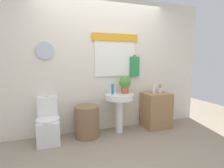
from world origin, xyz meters
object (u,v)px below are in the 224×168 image
object	(u,v)px
toilet	(48,125)
soap_bottle	(113,89)
potted_plant	(125,84)
toothbrush_cup	(160,90)
laundry_hamper	(87,121)
wooden_cabinet	(156,110)
lotion_bottle	(154,89)
pedestal_sink	(119,103)

from	to	relation	value
toilet	soap_bottle	xyz separation A→B (m)	(1.18, 0.01, 0.55)
soap_bottle	potted_plant	size ratio (longest dim) A/B	0.59
toilet	potted_plant	world-z (taller)	potted_plant
toothbrush_cup	soap_bottle	bearing A→B (deg)	178.34
soap_bottle	toothbrush_cup	distance (m)	1.04
laundry_hamper	soap_bottle	size ratio (longest dim) A/B	2.94
wooden_cabinet	lotion_bottle	distance (m)	0.48
toothbrush_cup	toilet	bearing A→B (deg)	179.58
toilet	potted_plant	distance (m)	1.57
pedestal_sink	potted_plant	distance (m)	0.39
toilet	laundry_hamper	world-z (taller)	toilet
pedestal_sink	toothbrush_cup	distance (m)	0.94
laundry_hamper	pedestal_sink	xyz separation A→B (m)	(0.63, 0.00, 0.29)
potted_plant	lotion_bottle	bearing A→B (deg)	-9.57
laundry_hamper	wooden_cabinet	xyz separation A→B (m)	(1.46, 0.00, 0.07)
wooden_cabinet	lotion_bottle	size ratio (longest dim) A/B	3.41
soap_bottle	lotion_bottle	distance (m)	0.86
wooden_cabinet	lotion_bottle	xyz separation A→B (m)	(-0.09, -0.04, 0.47)
pedestal_sink	toothbrush_cup	bearing A→B (deg)	1.24
lotion_bottle	toilet	bearing A→B (deg)	177.85
potted_plant	wooden_cabinet	bearing A→B (deg)	-5.00
toilet	pedestal_sink	bearing A→B (deg)	-1.59
toilet	lotion_bottle	world-z (taller)	lotion_bottle
potted_plant	pedestal_sink	bearing A→B (deg)	-156.80
laundry_hamper	lotion_bottle	size ratio (longest dim) A/B	2.71
wooden_cabinet	soap_bottle	bearing A→B (deg)	176.97
laundry_hamper	lotion_bottle	distance (m)	1.47
toilet	lotion_bottle	size ratio (longest dim) A/B	3.69
toilet	pedestal_sink	xyz separation A→B (m)	(1.30, -0.04, 0.28)
pedestal_sink	toothbrush_cup	size ratio (longest dim) A/B	4.05
soap_bottle	potted_plant	distance (m)	0.28
pedestal_sink	potted_plant	size ratio (longest dim) A/B	2.28
soap_bottle	potted_plant	xyz separation A→B (m)	(0.26, 0.01, 0.09)
laundry_hamper	toothbrush_cup	distance (m)	1.63
soap_bottle	toothbrush_cup	world-z (taller)	soap_bottle
toothbrush_cup	potted_plant	bearing A→B (deg)	177.05
pedestal_sink	toothbrush_cup	world-z (taller)	toothbrush_cup
potted_plant	toothbrush_cup	world-z (taller)	potted_plant
laundry_hamper	soap_bottle	world-z (taller)	soap_bottle
laundry_hamper	potted_plant	xyz separation A→B (m)	(0.77, 0.06, 0.65)
wooden_cabinet	potted_plant	xyz separation A→B (m)	(-0.69, 0.06, 0.58)
lotion_bottle	laundry_hamper	bearing A→B (deg)	178.32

